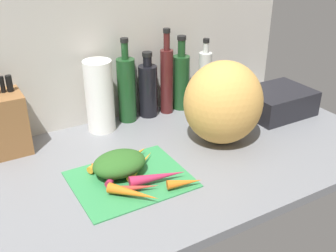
% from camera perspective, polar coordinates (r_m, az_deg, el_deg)
% --- Properties ---
extents(ground_plane, '(1.70, 0.80, 0.03)m').
position_cam_1_polar(ground_plane, '(1.35, -3.21, -5.63)').
color(ground_plane, slate).
extents(wall_back, '(1.70, 0.03, 0.60)m').
position_cam_1_polar(wall_back, '(1.55, -10.16, 11.11)').
color(wall_back, '#BCB7AD').
rests_on(wall_back, ground_plane).
extents(cutting_board, '(0.35, 0.29, 0.01)m').
position_cam_1_polar(cutting_board, '(1.25, -5.33, -7.41)').
color(cutting_board, '#338C4C').
rests_on(cutting_board, ground_plane).
extents(carrot_0, '(0.11, 0.09, 0.02)m').
position_cam_1_polar(carrot_0, '(1.32, -9.44, -4.91)').
color(carrot_0, orange).
rests_on(carrot_0, cutting_board).
extents(carrot_1, '(0.12, 0.06, 0.02)m').
position_cam_1_polar(carrot_1, '(1.19, -4.33, -8.65)').
color(carrot_1, red).
rests_on(carrot_1, cutting_board).
extents(carrot_2, '(0.10, 0.11, 0.02)m').
position_cam_1_polar(carrot_2, '(1.25, -7.55, -6.69)').
color(carrot_2, '#B2264C').
rests_on(carrot_2, cutting_board).
extents(carrot_3, '(0.12, 0.08, 0.03)m').
position_cam_1_polar(carrot_3, '(1.33, -4.72, -4.12)').
color(carrot_3, orange).
rests_on(carrot_3, cutting_board).
extents(carrot_4, '(0.14, 0.05, 0.04)m').
position_cam_1_polar(carrot_4, '(1.32, -6.46, -4.54)').
color(carrot_4, red).
rests_on(carrot_4, cutting_board).
extents(carrot_5, '(0.12, 0.04, 0.02)m').
position_cam_1_polar(carrot_5, '(1.31, -8.06, -5.19)').
color(carrot_5, orange).
rests_on(carrot_5, cutting_board).
extents(carrot_6, '(0.12, 0.14, 0.03)m').
position_cam_1_polar(carrot_6, '(1.16, -4.93, -9.40)').
color(carrot_6, orange).
rests_on(carrot_6, cutting_board).
extents(carrot_7, '(0.11, 0.06, 0.03)m').
position_cam_1_polar(carrot_7, '(1.20, 2.37, -7.96)').
color(carrot_7, orange).
rests_on(carrot_7, cutting_board).
extents(carrot_8, '(0.15, 0.13, 0.02)m').
position_cam_1_polar(carrot_8, '(1.29, -3.84, -5.47)').
color(carrot_8, orange).
rests_on(carrot_8, cutting_board).
extents(carrot_9, '(0.18, 0.07, 0.03)m').
position_cam_1_polar(carrot_9, '(1.22, -1.42, -7.18)').
color(carrot_9, '#B2264C').
rests_on(carrot_9, cutting_board).
extents(carrot_greens_pile, '(0.17, 0.13, 0.07)m').
position_cam_1_polar(carrot_greens_pile, '(1.26, -6.88, -5.28)').
color(carrot_greens_pile, '#2D6023').
rests_on(carrot_greens_pile, cutting_board).
extents(winter_squash, '(0.28, 0.26, 0.29)m').
position_cam_1_polar(winter_squash, '(1.42, 7.78, 3.31)').
color(winter_squash, gold).
rests_on(winter_squash, ground_plane).
extents(knife_block, '(0.12, 0.16, 0.26)m').
position_cam_1_polar(knife_block, '(1.47, -21.85, 0.65)').
color(knife_block, brown).
rests_on(knife_block, ground_plane).
extents(paper_towel_roll, '(0.10, 0.10, 0.27)m').
position_cam_1_polar(paper_towel_roll, '(1.51, -9.62, 4.14)').
color(paper_towel_roll, white).
rests_on(paper_towel_roll, ground_plane).
extents(bottle_0, '(0.07, 0.07, 0.33)m').
position_cam_1_polar(bottle_0, '(1.58, -5.86, 5.26)').
color(bottle_0, '#19421E').
rests_on(bottle_0, ground_plane).
extents(bottle_1, '(0.08, 0.08, 0.26)m').
position_cam_1_polar(bottle_1, '(1.62, -2.84, 5.18)').
color(bottle_1, black).
rests_on(bottle_1, ground_plane).
extents(bottle_2, '(0.05, 0.05, 0.35)m').
position_cam_1_polar(bottle_2, '(1.64, -0.18, 6.64)').
color(bottle_2, '#471919').
rests_on(bottle_2, ground_plane).
extents(bottle_3, '(0.07, 0.07, 0.31)m').
position_cam_1_polar(bottle_3, '(1.68, 1.85, 6.49)').
color(bottle_3, '#19421E').
rests_on(bottle_3, ground_plane).
extents(bottle_4, '(0.05, 0.05, 0.29)m').
position_cam_1_polar(bottle_4, '(1.71, 5.18, 6.67)').
color(bottle_4, silver).
rests_on(bottle_4, ground_plane).
extents(dish_rack, '(0.27, 0.21, 0.10)m').
position_cam_1_polar(dish_rack, '(1.72, 15.10, 3.32)').
color(dish_rack, black).
rests_on(dish_rack, ground_plane).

